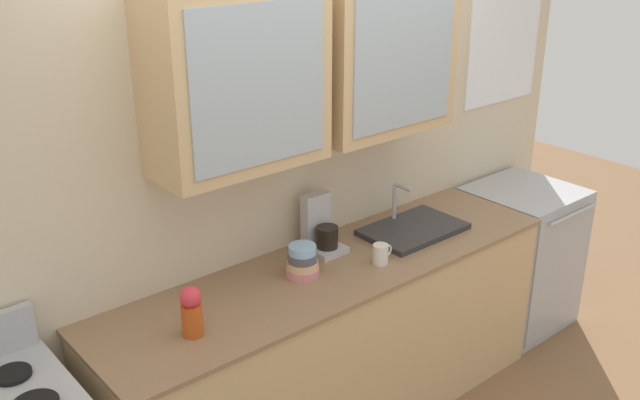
% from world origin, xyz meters
% --- Properties ---
extents(back_wall_unit, '(4.22, 0.45, 2.88)m').
position_xyz_m(back_wall_unit, '(0.01, 0.32, 1.55)').
color(back_wall_unit, beige).
rests_on(back_wall_unit, ground_plane).
extents(counter, '(2.50, 0.66, 0.92)m').
position_xyz_m(counter, '(0.00, 0.00, 0.46)').
color(counter, tan).
rests_on(counter, ground_plane).
extents(sink_faucet, '(0.54, 0.35, 0.24)m').
position_xyz_m(sink_faucet, '(0.59, 0.03, 0.94)').
color(sink_faucet, '#2D2D30').
rests_on(sink_faucet, counter).
extents(bowl_stack, '(0.16, 0.16, 0.16)m').
position_xyz_m(bowl_stack, '(-0.17, 0.03, 0.99)').
color(bowl_stack, '#D87F84').
rests_on(bowl_stack, counter).
extents(vase, '(0.09, 0.09, 0.22)m').
position_xyz_m(vase, '(-0.83, -0.07, 1.03)').
color(vase, '#BF4C19').
rests_on(vase, counter).
extents(cup_near_sink, '(0.11, 0.08, 0.10)m').
position_xyz_m(cup_near_sink, '(0.20, -0.12, 0.97)').
color(cup_near_sink, silver).
rests_on(cup_near_sink, counter).
extents(dishwasher, '(0.62, 0.64, 0.92)m').
position_xyz_m(dishwasher, '(1.57, -0.00, 0.46)').
color(dishwasher, '#ADAFB5').
rests_on(dishwasher, ground_plane).
extents(coffee_maker, '(0.17, 0.20, 0.29)m').
position_xyz_m(coffee_maker, '(0.08, 0.19, 1.02)').
color(coffee_maker, '#B7B7BC').
rests_on(coffee_maker, counter).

